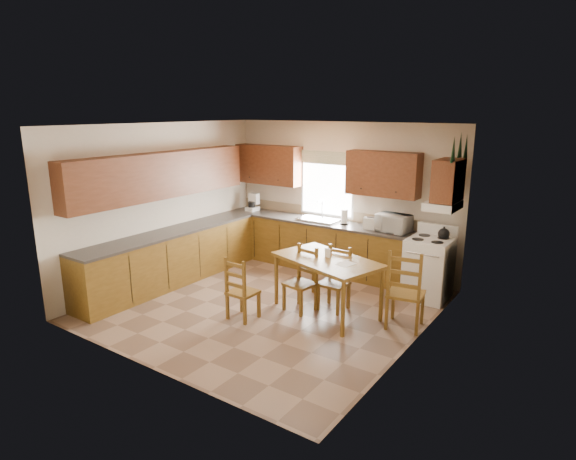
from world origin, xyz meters
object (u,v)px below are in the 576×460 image
Objects in this scene: chair_far_left at (300,280)px; chair_near_left at (243,288)px; dining_table at (327,286)px; chair_far_right at (334,279)px; chair_near_right at (406,289)px; microwave at (394,223)px; stove at (428,269)px.

chair_near_left is at bearing -116.87° from chair_far_left.
dining_table is 0.16m from chair_far_right.
microwave is at bearing -70.20° from chair_near_right.
chair_far_right is at bearing -129.29° from stove.
microwave reaches higher than chair_near_right.
chair_near_right reaches higher than chair_far_right.
chair_far_right is at bearing -7.74° from chair_near_right.
stove is at bearing -14.42° from microwave.
stove reaches higher than dining_table.
stove is 1.04× the size of chair_near_left.
chair_near_right is 1.16× the size of chair_far_left.
chair_near_right reaches higher than chair_near_left.
chair_near_right is (0.82, -1.47, -0.51)m from microwave.
chair_far_left reaches higher than chair_far_right.
chair_far_left reaches higher than stove.
dining_table is 1.16m from chair_near_right.
chair_far_right is (-0.27, -1.50, -0.60)m from microwave.
chair_near_right is at bearing 22.69° from chair_far_left.
stove is 1.21m from chair_near_right.
chair_near_left reaches higher than dining_table.
chair_near_right is (0.10, -1.20, 0.08)m from stove.
chair_near_right is at bearing 25.46° from dining_table.
chair_near_right reaches higher than stove.
chair_far_right is at bearing 48.37° from chair_far_left.
dining_table is 1.39× the size of chair_near_right.
chair_far_left reaches higher than dining_table.
microwave reaches higher than chair_far_right.
dining_table is at bearing -134.20° from chair_near_left.
microwave is 0.32× the size of dining_table.
chair_near_left is at bearing -109.03° from microwave.
microwave is 2.02m from chair_far_left.
stove is 1.73m from dining_table.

